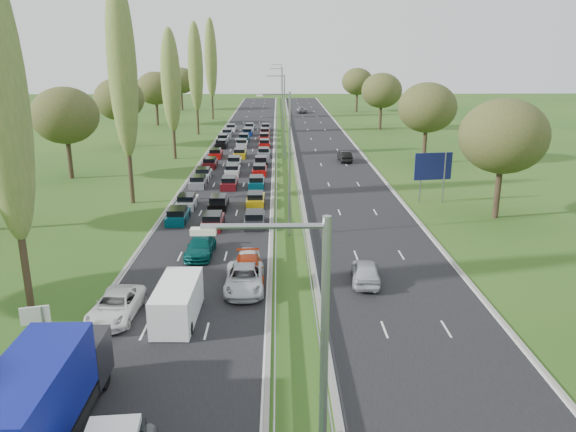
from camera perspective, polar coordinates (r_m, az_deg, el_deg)
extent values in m
plane|color=#224A17|center=(83.75, -0.36, 6.01)|extent=(260.00, 260.00, 0.00)
cube|color=black|center=(86.40, -4.89, 6.27)|extent=(10.50, 215.00, 0.04)
cube|color=black|center=(86.55, 4.12, 6.31)|extent=(10.50, 215.00, 0.04)
cube|color=gray|center=(86.11, -1.16, 6.67)|extent=(0.06, 215.00, 0.32)
cube|color=gray|center=(86.13, 0.39, 6.67)|extent=(0.06, 215.00, 0.32)
cylinder|color=gray|center=(46.28, 0.16, 5.09)|extent=(0.18, 0.18, 12.00)
cylinder|color=gray|center=(80.89, -0.36, 9.94)|extent=(0.18, 0.18, 12.00)
cylinder|color=gray|center=(115.74, -0.57, 11.88)|extent=(0.18, 0.18, 12.00)
cylinder|color=gray|center=(150.65, -0.68, 12.92)|extent=(0.18, 0.18, 12.00)
cylinder|color=#2D2116|center=(36.64, -25.28, -3.48)|extent=(0.44, 0.44, 7.20)
ellipsoid|color=#567030|center=(34.91, -27.04, 10.27)|extent=(2.80, 2.80, 16.00)
cylinder|color=#2D2116|center=(59.40, -15.75, 4.99)|extent=(0.44, 0.44, 7.92)
ellipsoid|color=#567030|center=(58.37, -16.50, 14.34)|extent=(2.80, 2.80, 17.60)
cylinder|color=#2D2116|center=(83.60, -11.50, 7.92)|extent=(0.44, 0.44, 6.48)
ellipsoid|color=#567030|center=(82.85, -11.82, 13.34)|extent=(2.80, 2.80, 14.40)
cylinder|color=#2D2116|center=(108.05, -9.17, 10.08)|extent=(0.44, 0.44, 7.20)
ellipsoid|color=#567030|center=(107.47, -9.39, 14.74)|extent=(2.80, 2.80, 16.00)
cylinder|color=#2D2116|center=(132.70, -7.69, 11.43)|extent=(0.44, 0.44, 7.92)
ellipsoid|color=#567030|center=(132.25, -7.85, 15.61)|extent=(2.80, 2.80, 17.60)
cylinder|color=#2D2116|center=(74.08, -21.29, 5.43)|extent=(0.56, 0.56, 4.84)
ellipsoid|color=#38471E|center=(73.37, -21.72, 9.48)|extent=(8.00, 8.00, 6.80)
cylinder|color=#2D2116|center=(96.68, -16.52, 8.19)|extent=(0.56, 0.56, 4.84)
ellipsoid|color=#38471E|center=(96.13, -16.77, 11.30)|extent=(8.00, 8.00, 6.80)
cylinder|color=#2D2116|center=(123.71, -13.15, 10.09)|extent=(0.56, 0.56, 4.84)
ellipsoid|color=#38471E|center=(123.28, -13.31, 12.52)|extent=(8.00, 8.00, 6.80)
cylinder|color=#2D2116|center=(155.02, -10.72, 11.41)|extent=(0.56, 0.56, 4.84)
ellipsoid|color=#38471E|center=(154.68, -10.83, 13.36)|extent=(8.00, 8.00, 6.80)
cylinder|color=#2D2116|center=(55.82, 20.51, 2.23)|extent=(0.56, 0.56, 4.84)
ellipsoid|color=#38471E|center=(54.86, 21.06, 7.59)|extent=(8.00, 8.00, 6.80)
cylinder|color=#2D2116|center=(81.02, 13.71, 6.93)|extent=(0.56, 0.56, 4.84)
ellipsoid|color=#38471E|center=(80.37, 13.96, 10.65)|extent=(8.00, 8.00, 6.80)
cylinder|color=#2D2116|center=(114.92, 9.37, 9.84)|extent=(0.56, 0.56, 4.84)
ellipsoid|color=#38471E|center=(114.46, 9.49, 12.47)|extent=(8.00, 8.00, 6.80)
cylinder|color=#2D2116|center=(149.32, 6.99, 11.39)|extent=(0.56, 0.56, 4.84)
ellipsoid|color=#38471E|center=(148.97, 7.06, 13.42)|extent=(8.00, 8.00, 6.80)
cube|color=#053F4C|center=(52.45, -11.12, -0.12)|extent=(1.75, 4.00, 0.80)
cube|color=silver|center=(57.22, -10.19, 1.31)|extent=(1.75, 4.00, 0.80)
cube|color=slate|center=(65.78, -9.08, 3.32)|extent=(1.75, 4.00, 0.80)
cube|color=#B2B7BC|center=(70.05, -8.58, 4.14)|extent=(1.75, 4.00, 0.80)
cube|color=#590F14|center=(76.85, -7.91, 5.25)|extent=(1.75, 4.00, 0.80)
cube|color=#A50C0A|center=(83.82, -7.35, 6.19)|extent=(1.75, 4.00, 0.80)
cube|color=black|center=(92.71, -6.77, 7.18)|extent=(1.75, 4.00, 0.80)
cube|color=silver|center=(98.46, -6.61, 7.72)|extent=(1.75, 4.00, 0.80)
cube|color=slate|center=(105.41, -6.18, 8.30)|extent=(1.75, 4.00, 0.80)
cube|color=silver|center=(112.36, -5.78, 8.81)|extent=(1.75, 4.00, 0.80)
cube|color=#590F14|center=(50.28, -7.63, -0.68)|extent=(1.75, 4.00, 0.80)
cube|color=black|center=(56.34, -7.06, 1.21)|extent=(1.75, 4.00, 0.80)
cube|color=#590F14|center=(64.79, -5.98, 3.24)|extent=(1.75, 4.00, 0.80)
cube|color=silver|center=(71.69, -5.65, 4.52)|extent=(1.75, 4.00, 0.80)
cube|color=#B2B7BC|center=(77.45, -5.46, 5.42)|extent=(1.75, 4.00, 0.80)
cube|color=#BF990C|center=(83.65, -4.91, 6.25)|extent=(1.75, 4.00, 0.80)
cube|color=#B2B7BC|center=(92.76, -4.69, 7.25)|extent=(1.75, 4.00, 0.80)
cube|color=#053F4C|center=(99.03, -4.50, 7.83)|extent=(1.75, 4.00, 0.80)
cube|color=navy|center=(105.90, -4.14, 8.39)|extent=(1.75, 4.00, 0.80)
cube|color=#B2B7BC|center=(113.61, -3.92, 8.94)|extent=(1.75, 4.00, 0.80)
cube|color=black|center=(50.47, -3.40, -0.49)|extent=(1.75, 4.00, 0.80)
cube|color=#BF990C|center=(57.24, -3.32, 1.55)|extent=(1.75, 4.00, 0.80)
cube|color=#053F4C|center=(64.81, -3.22, 3.31)|extent=(1.75, 4.00, 0.80)
cube|color=#A50C0A|center=(71.57, -2.91, 4.56)|extent=(1.75, 4.00, 0.80)
cube|color=black|center=(77.17, -2.75, 5.43)|extent=(1.75, 4.00, 0.80)
cube|color=slate|center=(84.11, -2.47, 6.35)|extent=(1.75, 4.00, 0.80)
cube|color=#A50C0A|center=(92.47, -2.40, 7.26)|extent=(1.75, 4.00, 0.80)
cube|color=#A50C0A|center=(99.64, -2.42, 7.92)|extent=(1.75, 4.00, 0.80)
cube|color=#A50C0A|center=(105.99, -2.36, 8.43)|extent=(1.75, 4.00, 0.80)
cube|color=slate|center=(112.79, -2.28, 8.91)|extent=(1.75, 4.00, 0.80)
imported|color=white|center=(34.74, -17.08, -8.71)|extent=(2.69, 5.39, 1.47)
imported|color=#044542|center=(43.48, -8.88, -3.07)|extent=(2.13, 4.94, 1.42)
imported|color=silver|center=(37.02, -4.46, -6.37)|extent=(2.63, 5.50, 1.51)
imported|color=#A4290A|center=(38.75, -4.03, -5.38)|extent=(2.32, 4.99, 1.41)
imported|color=silver|center=(40.14, -4.09, -4.59)|extent=(1.69, 4.15, 1.41)
imported|color=#B6BAC0|center=(38.38, 7.87, -5.60)|extent=(2.22, 4.70, 1.55)
imported|color=black|center=(80.49, 5.79, 6.05)|extent=(1.80, 4.50, 1.46)
imported|color=slate|center=(145.89, 1.39, 10.73)|extent=(2.59, 5.26, 1.43)
cube|color=black|center=(25.82, -23.07, -18.83)|extent=(2.51, 9.40, 0.50)
cube|color=navy|center=(23.94, -24.63, -16.62)|extent=(2.61, 7.10, 2.77)
cube|color=black|center=(28.17, -20.60, -13.38)|extent=(2.55, 2.30, 2.20)
cylinder|color=black|center=(28.65, -20.42, -15.26)|extent=(2.19, 1.00, 1.00)
cube|color=white|center=(33.38, -11.18, -8.54)|extent=(2.19, 5.47, 2.19)
cube|color=black|center=(35.59, -10.51, -7.08)|extent=(2.13, 0.87, 1.75)
cylinder|color=black|center=(35.44, -12.12, -8.46)|extent=(0.27, 0.74, 0.74)
cylinder|color=black|center=(32.02, -9.97, -11.15)|extent=(0.27, 0.74, 0.74)
cylinder|color=gray|center=(33.46, -24.84, -10.00)|extent=(0.16, 0.16, 2.10)
cylinder|color=gray|center=(33.15, -23.56, -10.09)|extent=(0.16, 0.16, 2.10)
cube|color=white|center=(33.08, -24.31, -9.18)|extent=(1.47, 0.49, 1.00)
cylinder|color=gray|center=(59.25, 13.34, 3.79)|extent=(0.16, 0.16, 5.20)
cylinder|color=gray|center=(59.89, 15.57, 3.76)|extent=(0.16, 0.16, 5.20)
cube|color=navy|center=(59.32, 14.54, 4.91)|extent=(3.97, 0.73, 2.80)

